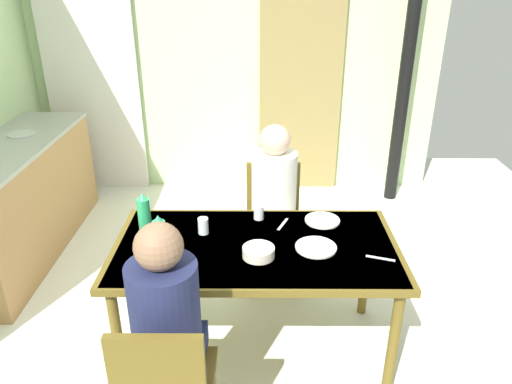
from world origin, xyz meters
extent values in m
plane|color=silver|center=(0.00, 0.00, 0.00)|extent=(6.39, 6.39, 0.00)
cube|color=#B7D598|center=(0.00, 2.46, 1.43)|extent=(4.09, 0.10, 2.85)
cube|color=olive|center=(0.70, 2.38, 1.00)|extent=(0.80, 0.05, 2.00)
cylinder|color=black|center=(1.63, 2.11, 1.43)|extent=(0.12, 0.12, 2.85)
cube|color=white|center=(-1.33, 2.36, 1.20)|extent=(0.90, 0.03, 2.39)
cube|color=#A17446|center=(-1.62, 1.09, 0.43)|extent=(0.60, 1.86, 0.87)
cube|color=#9E9E99|center=(-1.62, 1.09, 0.89)|extent=(0.61, 1.90, 0.03)
cylinder|color=#B7B7BC|center=(-1.62, 1.37, 0.91)|extent=(0.21, 0.21, 0.01)
cube|color=brown|center=(0.28, -0.04, 0.72)|extent=(1.57, 0.83, 0.04)
cube|color=#E9A195|center=(0.28, -0.04, 0.74)|extent=(1.50, 0.80, 0.00)
cylinder|color=brown|center=(-0.44, -0.39, 0.35)|extent=(0.06, 0.06, 0.70)
cylinder|color=brown|center=(0.99, -0.39, 0.35)|extent=(0.06, 0.06, 0.70)
cylinder|color=brown|center=(-0.44, 0.31, 0.35)|extent=(0.06, 0.06, 0.70)
cylinder|color=brown|center=(0.99, 0.31, 0.35)|extent=(0.06, 0.06, 0.70)
cube|color=brown|center=(-0.10, -0.74, 0.45)|extent=(0.40, 0.40, 0.04)
cube|color=brown|center=(-0.10, -0.92, 0.66)|extent=(0.38, 0.04, 0.42)
cube|color=brown|center=(0.39, 0.66, 0.45)|extent=(0.40, 0.40, 0.04)
cube|color=brown|center=(0.39, 0.84, 0.66)|extent=(0.38, 0.04, 0.42)
cylinder|color=brown|center=(0.56, 0.49, 0.21)|extent=(0.04, 0.04, 0.41)
cylinder|color=brown|center=(0.22, 0.49, 0.21)|extent=(0.04, 0.04, 0.41)
cylinder|color=brown|center=(0.56, 0.83, 0.21)|extent=(0.04, 0.04, 0.41)
cylinder|color=brown|center=(0.22, 0.83, 0.21)|extent=(0.04, 0.04, 0.41)
cube|color=#161E45|center=(-0.10, -0.58, 0.51)|extent=(0.30, 0.22, 0.12)
cylinder|color=#1E2347|center=(-0.10, -0.69, 0.77)|extent=(0.30, 0.30, 0.52)
sphere|color=#846047|center=(-0.10, -0.69, 1.12)|extent=(0.20, 0.20, 0.20)
cube|color=silver|center=(0.39, 0.50, 0.51)|extent=(0.30, 0.22, 0.12)
cylinder|color=silver|center=(0.39, 0.61, 0.77)|extent=(0.30, 0.30, 0.52)
sphere|color=beige|center=(0.39, 0.61, 1.12)|extent=(0.20, 0.20, 0.20)
cylinder|color=#29975D|center=(-0.20, -0.25, 0.87)|extent=(0.06, 0.06, 0.26)
cone|color=#299067|center=(-0.20, -0.25, 1.01)|extent=(0.05, 0.05, 0.04)
cylinder|color=#289B5B|center=(-0.35, 0.06, 0.85)|extent=(0.07, 0.07, 0.23)
cone|color=#2BA85A|center=(-0.35, 0.06, 0.98)|extent=(0.05, 0.05, 0.04)
cylinder|color=#F4E1CB|center=(0.29, -0.16, 0.76)|extent=(0.17, 0.17, 0.05)
cylinder|color=white|center=(0.60, -0.07, 0.74)|extent=(0.22, 0.22, 0.01)
cylinder|color=white|center=(0.67, 0.23, 0.74)|extent=(0.21, 0.21, 0.01)
cylinder|color=silver|center=(-0.02, 0.09, 0.78)|extent=(0.06, 0.06, 0.09)
cylinder|color=silver|center=(0.29, 0.26, 0.78)|extent=(0.06, 0.06, 0.09)
cube|color=silver|center=(0.44, 0.19, 0.74)|extent=(0.07, 0.14, 0.00)
cube|color=silver|center=(0.93, -0.18, 0.74)|extent=(0.15, 0.06, 0.00)
camera|label=1|loc=(0.29, -2.31, 2.12)|focal=33.72mm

